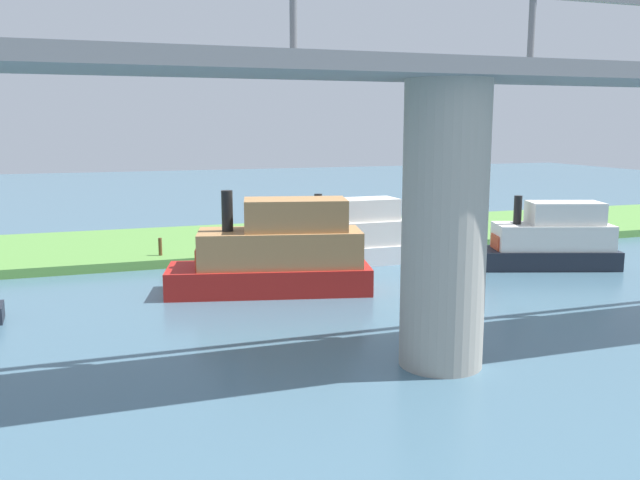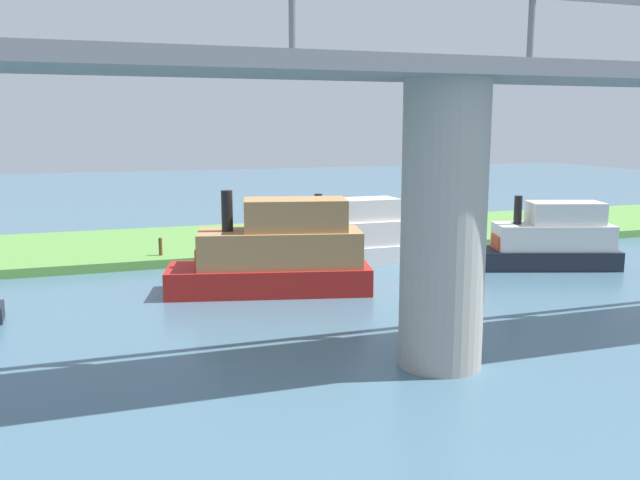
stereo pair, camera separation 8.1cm
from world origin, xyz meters
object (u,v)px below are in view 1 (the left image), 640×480
at_px(skiff_small, 276,255).
at_px(riverboat_paddlewheel, 349,238).
at_px(person_on_bank, 357,232).
at_px(mooring_post, 160,247).
at_px(motorboat_white, 549,241).
at_px(bridge_pylon, 444,227).

relative_size(skiff_small, riverboat_paddlewheel, 1.25).
distance_m(person_on_bank, mooring_post, 11.88).
distance_m(person_on_bank, riverboat_paddlewheel, 3.86).
bearing_deg(skiff_small, riverboat_paddlewheel, -138.51).
relative_size(mooring_post, skiff_small, 0.10).
height_order(riverboat_paddlewheel, motorboat_white, riverboat_paddlewheel).
bearing_deg(motorboat_white, skiff_small, 1.59).
xyz_separation_m(person_on_bank, motorboat_white, (-8.11, 7.90, 0.26)).
bearing_deg(person_on_bank, motorboat_white, 135.77).
bearing_deg(bridge_pylon, riverboat_paddlewheel, -100.86).
xyz_separation_m(bridge_pylon, riverboat_paddlewheel, (-3.07, -16.02, -3.07)).
xyz_separation_m(bridge_pylon, motorboat_white, (-13.01, -11.51, -3.08)).
xyz_separation_m(person_on_bank, riverboat_paddlewheel, (1.82, 3.39, 0.28)).
distance_m(bridge_pylon, person_on_bank, 20.29).
height_order(bridge_pylon, motorboat_white, bridge_pylon).
distance_m(bridge_pylon, skiff_small, 11.69).
distance_m(mooring_post, motorboat_white, 21.44).
bearing_deg(person_on_bank, riverboat_paddlewheel, 61.74).
height_order(mooring_post, riverboat_paddlewheel, riverboat_paddlewheel).
relative_size(mooring_post, riverboat_paddlewheel, 0.13).
bearing_deg(mooring_post, skiff_small, 118.68).
height_order(bridge_pylon, mooring_post, bridge_pylon).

